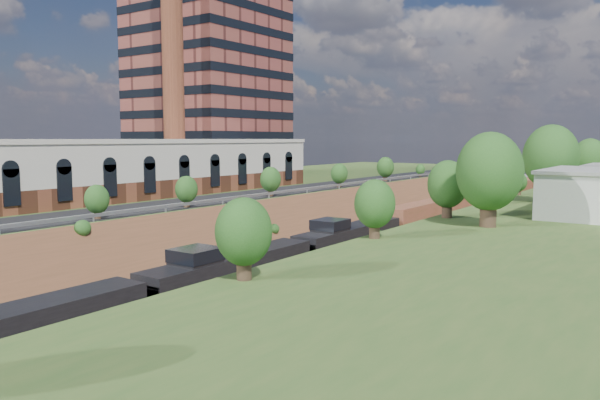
# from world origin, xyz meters

# --- Properties ---
(platform_left) EXTENTS (44.00, 180.00, 5.00)m
(platform_left) POSITION_xyz_m (-33.00, 60.00, 2.50)
(platform_left) COLOR #385924
(platform_left) RESTS_ON ground
(embankment_left) EXTENTS (10.00, 180.00, 10.00)m
(embankment_left) POSITION_xyz_m (-11.00, 60.00, 0.00)
(embankment_left) COLOR brown
(embankment_left) RESTS_ON ground
(embankment_right) EXTENTS (10.00, 180.00, 10.00)m
(embankment_right) POSITION_xyz_m (11.00, 60.00, 0.00)
(embankment_right) COLOR brown
(embankment_right) RESTS_ON ground
(rail_left_track) EXTENTS (1.58, 180.00, 0.18)m
(rail_left_track) POSITION_xyz_m (-2.60, 60.00, 0.09)
(rail_left_track) COLOR gray
(rail_left_track) RESTS_ON ground
(rail_right_track) EXTENTS (1.58, 180.00, 0.18)m
(rail_right_track) POSITION_xyz_m (2.60, 60.00, 0.09)
(rail_right_track) COLOR gray
(rail_right_track) RESTS_ON ground
(road) EXTENTS (8.00, 180.00, 0.10)m
(road) POSITION_xyz_m (-15.50, 60.00, 5.05)
(road) COLOR black
(road) RESTS_ON platform_left
(guardrail) EXTENTS (0.10, 171.00, 0.70)m
(guardrail) POSITION_xyz_m (-11.40, 59.80, 5.55)
(guardrail) COLOR #99999E
(guardrail) RESTS_ON platform_left
(commercial_building) EXTENTS (14.30, 62.30, 7.00)m
(commercial_building) POSITION_xyz_m (-28.00, 38.00, 8.51)
(commercial_building) COLOR brown
(commercial_building) RESTS_ON platform_left
(highrise_tower) EXTENTS (22.00, 22.00, 53.90)m
(highrise_tower) POSITION_xyz_m (-44.00, 72.00, 32.88)
(highrise_tower) COLOR brown
(highrise_tower) RESTS_ON platform_left
(smokestack) EXTENTS (3.20, 3.20, 40.00)m
(smokestack) POSITION_xyz_m (-36.00, 56.00, 25.00)
(smokestack) COLOR brown
(smokestack) RESTS_ON platform_left
(overpass) EXTENTS (24.50, 8.30, 7.40)m
(overpass) POSITION_xyz_m (0.00, 122.00, 4.92)
(overpass) COLOR gray
(overpass) RESTS_ON ground
(tree_right_large) EXTENTS (5.25, 5.25, 7.61)m
(tree_right_large) POSITION_xyz_m (17.00, 40.00, 9.38)
(tree_right_large) COLOR #473323
(tree_right_large) RESTS_ON platform_right
(tree_left_crest) EXTENTS (2.45, 2.45, 3.55)m
(tree_left_crest) POSITION_xyz_m (-11.80, 20.00, 7.04)
(tree_left_crest) COLOR #473323
(tree_left_crest) RESTS_ON platform_left
(freight_train) EXTENTS (2.76, 141.42, 4.55)m
(freight_train) POSITION_xyz_m (2.60, 73.21, 2.43)
(freight_train) COLOR black
(freight_train) RESTS_ON ground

